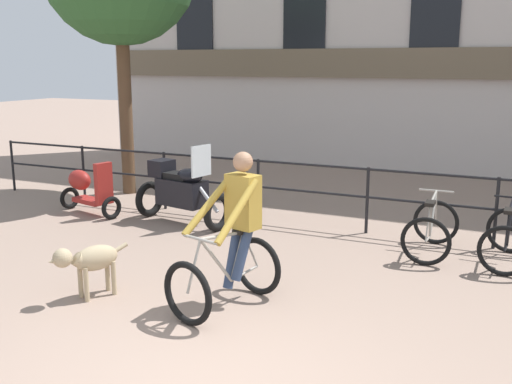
% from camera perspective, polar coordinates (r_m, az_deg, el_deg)
% --- Properties ---
extents(canal_railing, '(15.05, 0.05, 1.05)m').
position_cam_1_polar(canal_railing, '(9.44, 10.59, 0.28)').
color(canal_railing, black).
rests_on(canal_railing, ground_plane).
extents(cyclist_with_bike, '(0.97, 1.31, 1.70)m').
position_cam_1_polar(cyclist_with_bike, '(6.52, -2.23, -4.46)').
color(cyclist_with_bike, black).
rests_on(cyclist_with_bike, ground_plane).
extents(dog, '(0.51, 0.89, 0.65)m').
position_cam_1_polar(dog, '(7.06, -15.65, -6.24)').
color(dog, tan).
rests_on(dog, ground_plane).
extents(parked_motorcycle, '(1.76, 0.95, 1.35)m').
position_cam_1_polar(parked_motorcycle, '(9.96, -7.16, 0.16)').
color(parked_motorcycle, black).
rests_on(parked_motorcycle, ground_plane).
extents(parked_bicycle_near_lamp, '(0.69, 1.13, 0.86)m').
position_cam_1_polar(parked_bicycle_near_lamp, '(8.69, 16.34, -3.44)').
color(parked_bicycle_near_lamp, black).
rests_on(parked_bicycle_near_lamp, ground_plane).
extents(parked_bicycle_mid_left, '(0.69, 1.13, 0.86)m').
position_cam_1_polar(parked_bicycle_mid_left, '(8.61, 22.87, -4.07)').
color(parked_bicycle_mid_left, black).
rests_on(parked_bicycle_mid_left, ground_plane).
extents(parked_scooter, '(1.34, 0.69, 0.96)m').
position_cam_1_polar(parked_scooter, '(10.95, -15.75, 0.36)').
color(parked_scooter, black).
rests_on(parked_scooter, ground_plane).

